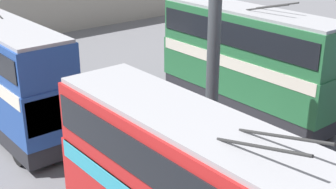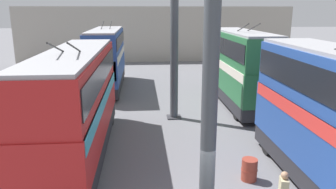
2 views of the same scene
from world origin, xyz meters
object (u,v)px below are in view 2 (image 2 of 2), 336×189
(bus_right_near, at_px, (76,98))
(oil_drum, at_px, (249,170))
(bus_left_far, at_px, (240,64))
(bus_right_far, at_px, (107,55))
(bus_left_near, at_px, (336,114))

(bus_right_near, bearing_deg, oil_drum, -111.53)
(bus_right_near, xyz_separation_m, oil_drum, (-2.83, -7.17, -2.36))
(bus_left_far, distance_m, bus_right_far, 11.46)
(bus_left_near, height_order, bus_right_near, bus_left_near)
(bus_left_near, bearing_deg, bus_right_far, 29.56)
(bus_right_near, distance_m, bus_right_far, 13.66)
(bus_left_near, relative_size, bus_right_far, 0.91)
(oil_drum, bearing_deg, bus_left_near, -108.94)
(bus_left_far, height_order, oil_drum, bus_left_far)
(bus_right_far, relative_size, oil_drum, 11.35)
(bus_left_far, relative_size, bus_right_far, 0.96)
(bus_left_near, bearing_deg, bus_right_near, 69.17)
(bus_right_far, bearing_deg, bus_left_near, -150.44)
(bus_left_far, xyz_separation_m, bus_right_near, (-7.85, 9.88, -0.17))
(bus_left_far, bearing_deg, bus_right_near, 128.47)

